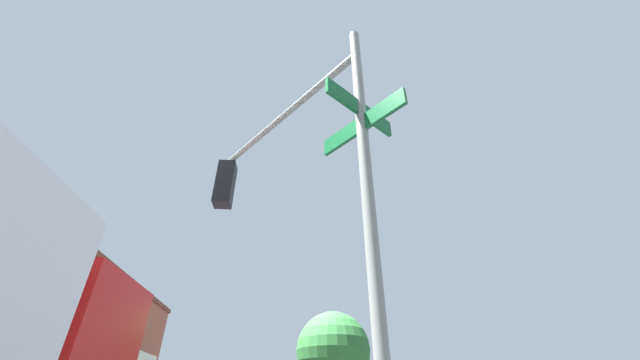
{
  "coord_description": "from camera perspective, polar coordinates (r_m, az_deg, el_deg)",
  "views": [
    {
      "loc": [
        -9.32,
        -6.1,
        1.47
      ],
      "look_at": [
        -6.76,
        -6.28,
        3.14
      ],
      "focal_mm": 19.72,
      "sensor_mm": 36.0,
      "label": 1
    }
  ],
  "objects": [
    {
      "name": "traffic_signal_near",
      "position": [
        4.5,
        -6.49,
        -0.49
      ],
      "size": [
        3.0,
        2.44,
        5.45
      ],
      "color": "slate",
      "rests_on": "ground_plane"
    },
    {
      "name": "building_brick",
      "position": [
        36.86,
        -41.9,
        -19.22
      ],
      "size": [
        25.51,
        14.4,
        10.86
      ],
      "color": "brown",
      "rests_on": "ground_plane"
    },
    {
      "name": "street_tree",
      "position": [
        18.29,
        2.17,
        -25.96
      ],
      "size": [
        3.46,
        3.46,
        5.46
      ],
      "color": "#4C331E",
      "rests_on": "ground_plane"
    }
  ]
}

